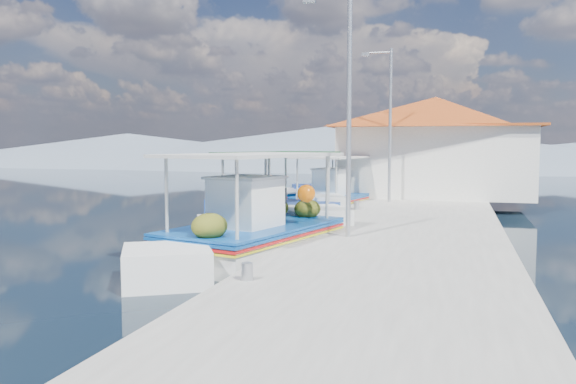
# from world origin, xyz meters

# --- Properties ---
(ground) EXTENTS (160.00, 160.00, 0.00)m
(ground) POSITION_xyz_m (0.00, 0.00, 0.00)
(ground) COLOR black
(ground) RESTS_ON ground
(quay) EXTENTS (5.00, 44.00, 0.50)m
(quay) POSITION_xyz_m (5.90, 6.00, 0.25)
(quay) COLOR #AEABA3
(quay) RESTS_ON ground
(bollards) EXTENTS (0.20, 17.20, 0.30)m
(bollards) POSITION_xyz_m (3.80, 5.25, 0.65)
(bollards) COLOR #A5A8AD
(bollards) RESTS_ON quay
(main_caique) EXTENTS (3.94, 8.34, 2.84)m
(main_caique) POSITION_xyz_m (2.40, 1.27, 0.55)
(main_caique) COLOR white
(main_caique) RESTS_ON ground
(caique_green_canopy) EXTENTS (3.71, 7.17, 2.82)m
(caique_green_canopy) POSITION_xyz_m (1.65, 5.69, 0.42)
(caique_green_canopy) COLOR white
(caique_green_canopy) RESTS_ON ground
(caique_blue_hull) EXTENTS (4.01, 6.51, 1.28)m
(caique_blue_hull) POSITION_xyz_m (-0.23, 10.53, 0.34)
(caique_blue_hull) COLOR #1C45AD
(caique_blue_hull) RESTS_ON ground
(caique_far) EXTENTS (3.13, 7.09, 2.54)m
(caique_far) POSITION_xyz_m (2.36, 11.11, 0.47)
(caique_far) COLOR white
(caique_far) RESTS_ON ground
(harbor_building) EXTENTS (10.49, 10.49, 4.40)m
(harbor_building) POSITION_xyz_m (6.20, 15.00, 2.78)
(harbor_building) COLOR white
(harbor_building) RESTS_ON quay
(lamp_post_near) EXTENTS (1.21, 0.14, 6.00)m
(lamp_post_near) POSITION_xyz_m (4.51, 2.00, 3.85)
(lamp_post_near) COLOR #A5A8AD
(lamp_post_near) RESTS_ON quay
(lamp_post_far) EXTENTS (1.21, 0.14, 6.00)m
(lamp_post_far) POSITION_xyz_m (4.51, 11.00, 3.85)
(lamp_post_far) COLOR #A5A8AD
(lamp_post_far) RESTS_ON quay
(mountain_ridge) EXTENTS (171.40, 96.00, 5.50)m
(mountain_ridge) POSITION_xyz_m (6.54, 56.00, 2.04)
(mountain_ridge) COLOR slate
(mountain_ridge) RESTS_ON ground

